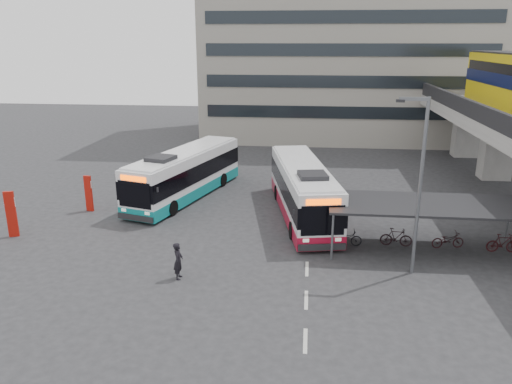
# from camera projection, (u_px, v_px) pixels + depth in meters

# --- Properties ---
(ground) EXTENTS (120.00, 120.00, 0.00)m
(ground) POSITION_uv_depth(u_px,v_px,m) (255.00, 267.00, 24.15)
(ground) COLOR #28282B
(ground) RESTS_ON ground
(bike_shelter) EXTENTS (10.00, 4.00, 2.54)m
(bike_shelter) POSITION_uv_depth(u_px,v_px,m) (425.00, 220.00, 25.66)
(bike_shelter) COLOR #595B60
(bike_shelter) RESTS_ON ground
(office_block) EXTENTS (30.00, 15.00, 25.00)m
(office_block) POSITION_uv_depth(u_px,v_px,m) (346.00, 21.00, 54.11)
(office_block) COLOR gray
(office_block) RESTS_ON ground
(road_markings) EXTENTS (0.15, 7.60, 0.01)m
(road_markings) POSITION_uv_depth(u_px,v_px,m) (306.00, 300.00, 21.04)
(road_markings) COLOR beige
(road_markings) RESTS_ON ground
(bus_main) EXTENTS (4.73, 12.16, 3.52)m
(bus_main) POSITION_uv_depth(u_px,v_px,m) (303.00, 190.00, 30.72)
(bus_main) COLOR white
(bus_main) RESTS_ON ground
(bus_teal) EXTENTS (5.80, 12.12, 3.51)m
(bus_teal) POSITION_uv_depth(u_px,v_px,m) (186.00, 174.00, 34.48)
(bus_teal) COLOR white
(bus_teal) RESTS_ON ground
(pedestrian) EXTENTS (0.44, 0.65, 1.75)m
(pedestrian) POSITION_uv_depth(u_px,v_px,m) (178.00, 261.00, 22.71)
(pedestrian) COLOR black
(pedestrian) RESTS_ON ground
(lamp_post) EXTENTS (1.44, 0.19, 8.21)m
(lamp_post) POSITION_uv_depth(u_px,v_px,m) (419.00, 177.00, 22.16)
(lamp_post) COLOR #595B60
(lamp_post) RESTS_ON ground
(sign_totem_mid) EXTENTS (0.55, 0.32, 2.62)m
(sign_totem_mid) POSITION_uv_depth(u_px,v_px,m) (11.00, 213.00, 27.48)
(sign_totem_mid) COLOR #A3130A
(sign_totem_mid) RESTS_ON ground
(sign_totem_north) EXTENTS (0.50, 0.23, 2.33)m
(sign_totem_north) POSITION_uv_depth(u_px,v_px,m) (89.00, 193.00, 31.68)
(sign_totem_north) COLOR #A3130A
(sign_totem_north) RESTS_ON ground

